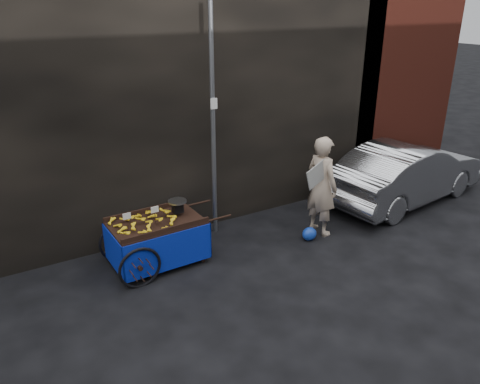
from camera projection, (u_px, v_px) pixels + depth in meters
ground at (237, 267)px, 7.58m from camera, size 80.00×80.00×0.00m
building_wall at (185, 85)px, 8.87m from camera, size 13.50×2.00×5.00m
street_pole at (213, 126)px, 7.98m from camera, size 0.12×0.10×4.00m
banana_cart at (154, 227)px, 7.41m from camera, size 2.01×1.03×1.08m
vendor at (322, 186)px, 8.37m from camera, size 0.79×0.71×1.83m
plastic_bag at (309, 234)px, 8.37m from camera, size 0.27×0.22×0.25m
parked_car at (406, 172)px, 9.85m from camera, size 3.96×1.77×1.26m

